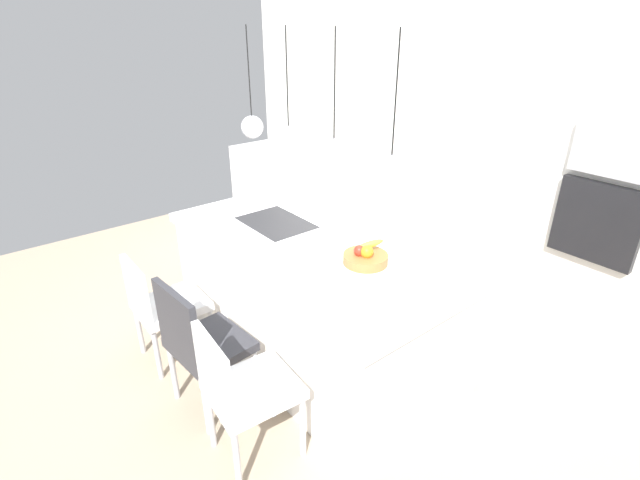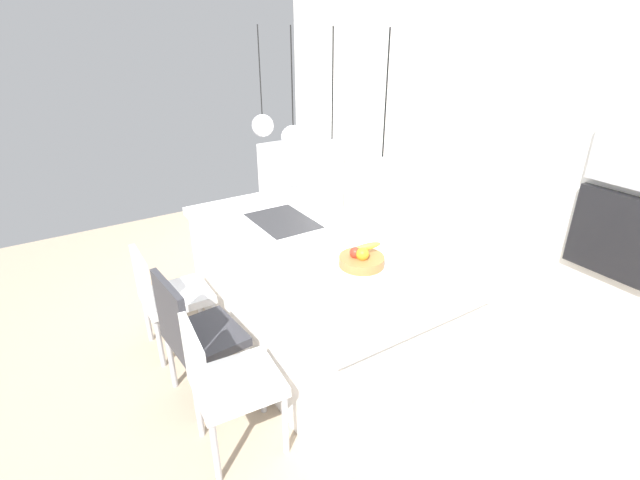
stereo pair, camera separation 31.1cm
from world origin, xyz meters
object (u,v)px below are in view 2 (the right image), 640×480
at_px(chair_middle, 194,332).
at_px(oven, 616,235).
at_px(fruit_bowl, 362,259).
at_px(chair_near, 167,294).
at_px(chair_far, 226,381).
at_px(microwave, 638,160).

bearing_deg(chair_middle, oven, 65.06).
height_order(fruit_bowl, oven, oven).
height_order(oven, chair_near, oven).
distance_m(oven, chair_near, 3.09).
xyz_separation_m(chair_near, chair_middle, (0.62, -0.00, 0.05)).
bearing_deg(fruit_bowl, chair_middle, -113.14).
relative_size(fruit_bowl, chair_far, 0.32).
relative_size(microwave, chair_near, 0.65).
bearing_deg(microwave, fruit_bowl, -116.08).
bearing_deg(oven, chair_near, -125.60).
bearing_deg(chair_near, oven, 54.40).
xyz_separation_m(fruit_bowl, chair_near, (-1.03, -0.97, -0.47)).
xyz_separation_m(fruit_bowl, oven, (0.74, 1.50, 0.07)).
height_order(microwave, chair_middle, microwave).
bearing_deg(chair_far, oven, 75.24).
bearing_deg(chair_near, microwave, 54.40).
relative_size(fruit_bowl, microwave, 0.52).
bearing_deg(microwave, chair_far, -104.76).
height_order(oven, chair_far, oven).
bearing_deg(fruit_bowl, chair_far, -85.03).
distance_m(fruit_bowl, microwave, 1.77).
relative_size(chair_near, chair_middle, 0.90).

